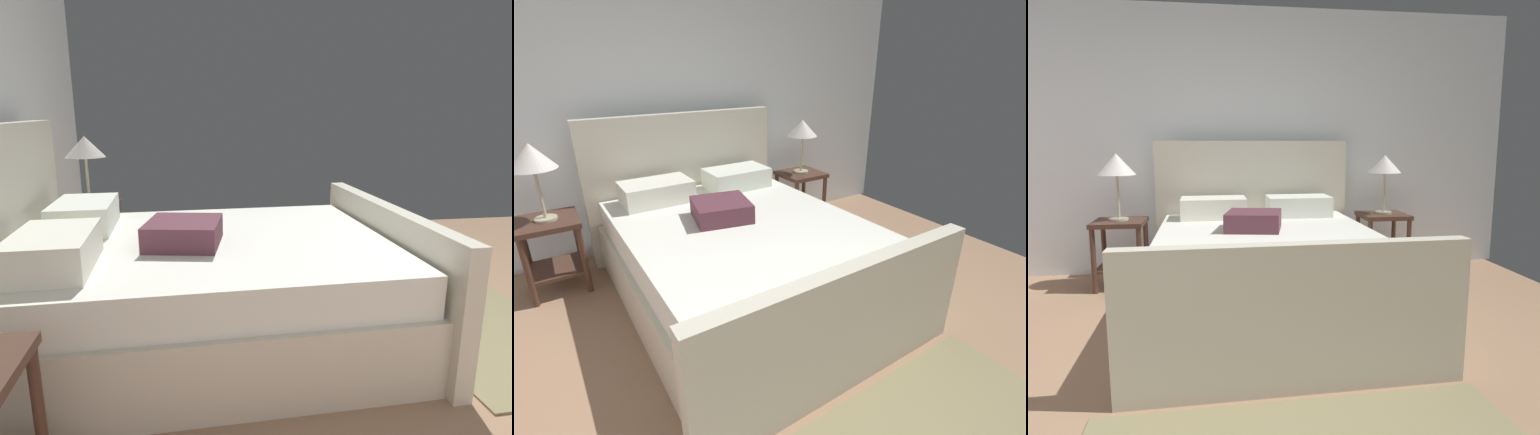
{
  "view_description": "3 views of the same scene",
  "coord_description": "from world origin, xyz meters",
  "views": [
    {
      "loc": [
        -2.19,
        1.55,
        1.36
      ],
      "look_at": [
        0.34,
        1.16,
        0.74
      ],
      "focal_mm": 31.19,
      "sensor_mm": 36.0,
      "label": 1
    },
    {
      "loc": [
        -0.81,
        -0.83,
        1.71
      ],
      "look_at": [
        0.4,
        1.11,
        0.76
      ],
      "focal_mm": 26.32,
      "sensor_mm": 36.0,
      "label": 2
    },
    {
      "loc": [
        0.0,
        -1.85,
        1.27
      ],
      "look_at": [
        0.46,
        1.3,
        0.75
      ],
      "focal_mm": 32.24,
      "sensor_mm": 36.0,
      "label": 3
    }
  ],
  "objects": [
    {
      "name": "nightstand_right",
      "position": [
        1.58,
        2.36,
        0.4
      ],
      "size": [
        0.44,
        0.44,
        0.6
      ],
      "color": "#4B3024",
      "rests_on": "ground"
    },
    {
      "name": "wall_back",
      "position": [
        0.0,
        2.8,
        1.28
      ],
      "size": [
        5.95,
        0.12,
        2.56
      ],
      "primitive_type": "cube",
      "color": "silver",
      "rests_on": "ground"
    },
    {
      "name": "bed",
      "position": [
        0.36,
        1.49,
        0.35
      ],
      "size": [
        1.86,
        2.35,
        1.3
      ],
      "color": "beige",
      "rests_on": "ground"
    },
    {
      "name": "table_lamp_left",
      "position": [
        -0.87,
        2.31,
        1.08
      ],
      "size": [
        0.32,
        0.32,
        0.59
      ],
      "color": "#B7B293",
      "rests_on": "nightstand_left"
    },
    {
      "name": "table_lamp_right",
      "position": [
        1.58,
        2.36,
        1.06
      ],
      "size": [
        0.31,
        0.31,
        0.56
      ],
      "color": "#B7B293",
      "rests_on": "nightstand_right"
    },
    {
      "name": "nightstand_left",
      "position": [
        -0.87,
        2.31,
        0.4
      ],
      "size": [
        0.44,
        0.44,
        0.6
      ],
      "color": "#4B3024",
      "rests_on": "ground"
    }
  ]
}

